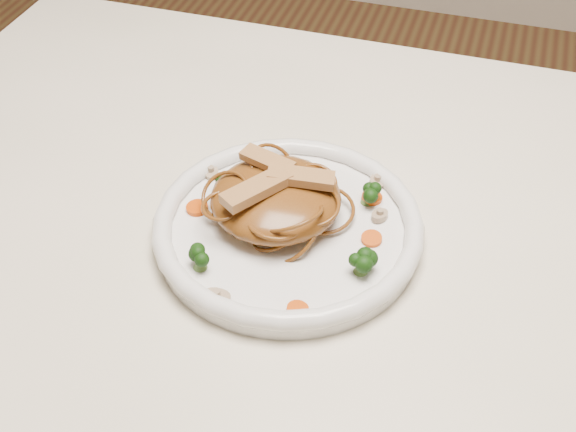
% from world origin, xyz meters
% --- Properties ---
extents(table, '(1.20, 0.80, 0.75)m').
position_xyz_m(table, '(0.00, 0.00, 0.65)').
color(table, '#F0E2CB').
rests_on(table, ground).
extents(plate, '(0.35, 0.35, 0.02)m').
position_xyz_m(plate, '(-0.08, -0.02, 0.76)').
color(plate, white).
rests_on(plate, table).
extents(noodle_mound, '(0.16, 0.16, 0.04)m').
position_xyz_m(noodle_mound, '(-0.09, -0.00, 0.79)').
color(noodle_mound, brown).
rests_on(noodle_mound, plate).
extents(chicken_a, '(0.07, 0.03, 0.01)m').
position_xyz_m(chicken_a, '(-0.07, 0.01, 0.81)').
color(chicken_a, tan).
rests_on(chicken_a, noodle_mound).
extents(chicken_b, '(0.06, 0.04, 0.01)m').
position_xyz_m(chicken_b, '(-0.11, 0.02, 0.81)').
color(chicken_b, tan).
rests_on(chicken_b, noodle_mound).
extents(chicken_c, '(0.06, 0.07, 0.01)m').
position_xyz_m(chicken_c, '(-0.11, -0.02, 0.82)').
color(chicken_c, tan).
rests_on(chicken_c, noodle_mound).
extents(broccoli_0, '(0.03, 0.03, 0.03)m').
position_xyz_m(broccoli_0, '(-0.01, 0.04, 0.78)').
color(broccoli_0, '#14330A').
rests_on(broccoli_0, plate).
extents(broccoli_1, '(0.03, 0.03, 0.03)m').
position_xyz_m(broccoli_1, '(-0.15, 0.01, 0.78)').
color(broccoli_1, '#14330A').
rests_on(broccoli_1, plate).
extents(broccoli_2, '(0.03, 0.03, 0.03)m').
position_xyz_m(broccoli_2, '(-0.14, -0.10, 0.78)').
color(broccoli_2, '#14330A').
rests_on(broccoli_2, plate).
extents(broccoli_3, '(0.03, 0.03, 0.03)m').
position_xyz_m(broccoli_3, '(0.01, -0.06, 0.78)').
color(broccoli_3, '#14330A').
rests_on(broccoli_3, plate).
extents(carrot_0, '(0.02, 0.02, 0.00)m').
position_xyz_m(carrot_0, '(-0.01, 0.05, 0.77)').
color(carrot_0, '#B53A06').
rests_on(carrot_0, plate).
extents(carrot_1, '(0.03, 0.03, 0.00)m').
position_xyz_m(carrot_1, '(-0.17, -0.02, 0.77)').
color(carrot_1, '#B53A06').
rests_on(carrot_1, plate).
extents(carrot_2, '(0.03, 0.03, 0.00)m').
position_xyz_m(carrot_2, '(0.01, -0.01, 0.77)').
color(carrot_2, '#B53A06').
rests_on(carrot_2, plate).
extents(carrot_3, '(0.02, 0.02, 0.00)m').
position_xyz_m(carrot_3, '(-0.12, 0.06, 0.77)').
color(carrot_3, '#B53A06').
rests_on(carrot_3, plate).
extents(carrot_4, '(0.03, 0.03, 0.00)m').
position_xyz_m(carrot_4, '(-0.04, -0.12, 0.77)').
color(carrot_4, '#B53A06').
rests_on(carrot_4, plate).
extents(mushroom_0, '(0.03, 0.03, 0.01)m').
position_xyz_m(mushroom_0, '(-0.11, -0.13, 0.77)').
color(mushroom_0, '#C3AC92').
rests_on(mushroom_0, plate).
extents(mushroom_1, '(0.03, 0.03, 0.01)m').
position_xyz_m(mushroom_1, '(0.01, 0.02, 0.77)').
color(mushroom_1, '#C3AC92').
rests_on(mushroom_1, plate).
extents(mushroom_2, '(0.03, 0.03, 0.01)m').
position_xyz_m(mushroom_2, '(-0.18, 0.04, 0.77)').
color(mushroom_2, '#C3AC92').
rests_on(mushroom_2, plate).
extents(mushroom_3, '(0.03, 0.03, 0.01)m').
position_xyz_m(mushroom_3, '(-0.01, 0.08, 0.77)').
color(mushroom_3, '#C3AC92').
rests_on(mushroom_3, plate).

